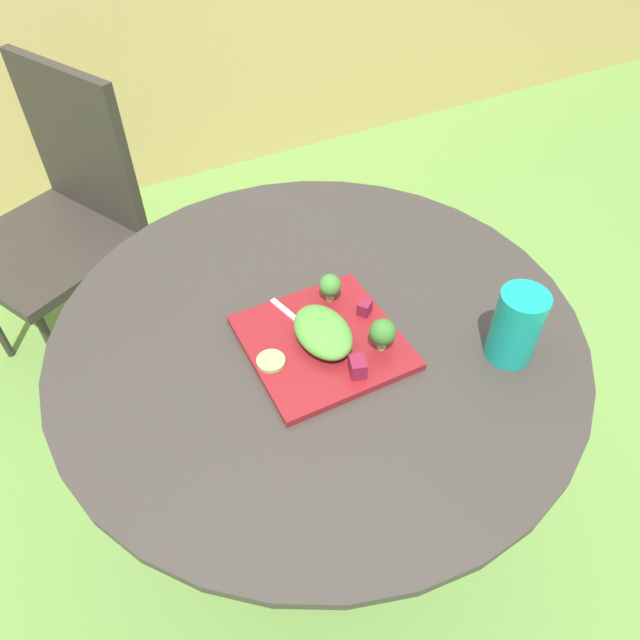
{
  "coord_description": "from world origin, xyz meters",
  "views": [
    {
      "loc": [
        -0.33,
        -0.65,
        1.53
      ],
      "look_at": [
        -0.01,
        -0.02,
        0.79
      ],
      "focal_mm": 33.15,
      "sensor_mm": 36.0,
      "label": 1
    }
  ],
  "objects_px": {
    "patio_chair": "(63,206)",
    "salad_plate": "(323,342)",
    "drinking_glass": "(515,329)",
    "fork": "(305,327)"
  },
  "relations": [
    {
      "from": "patio_chair",
      "to": "fork",
      "type": "bearing_deg",
      "value": -71.91
    },
    {
      "from": "patio_chair",
      "to": "drinking_glass",
      "type": "bearing_deg",
      "value": -62.6
    },
    {
      "from": "patio_chair",
      "to": "fork",
      "type": "xyz_separation_m",
      "value": [
        0.32,
        -0.97,
        0.24
      ]
    },
    {
      "from": "drinking_glass",
      "to": "fork",
      "type": "relative_size",
      "value": 0.89
    },
    {
      "from": "salad_plate",
      "to": "drinking_glass",
      "type": "distance_m",
      "value": 0.32
    },
    {
      "from": "patio_chair",
      "to": "drinking_glass",
      "type": "relative_size",
      "value": 6.6
    },
    {
      "from": "salad_plate",
      "to": "fork",
      "type": "distance_m",
      "value": 0.04
    },
    {
      "from": "drinking_glass",
      "to": "fork",
      "type": "height_order",
      "value": "drinking_glass"
    },
    {
      "from": "fork",
      "to": "drinking_glass",
      "type": "bearing_deg",
      "value": -34.67
    },
    {
      "from": "patio_chair",
      "to": "salad_plate",
      "type": "relative_size",
      "value": 3.49
    }
  ]
}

